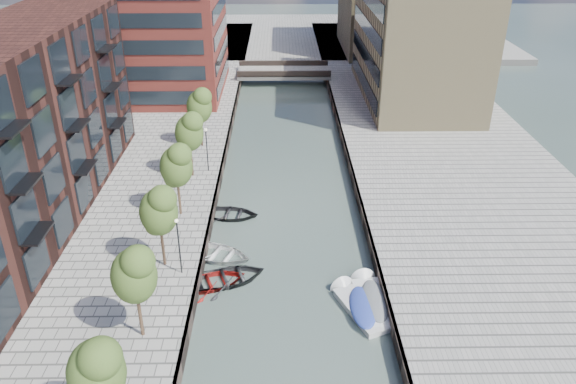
{
  "coord_description": "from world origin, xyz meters",
  "views": [
    {
      "loc": [
        -0.55,
        -6.87,
        23.05
      ],
      "look_at": [
        0.0,
        30.76,
        3.5
      ],
      "focal_mm": 35.0,
      "sensor_mm": 36.0,
      "label": 1
    }
  ],
  "objects_px": {
    "sloop_3": "(218,257)",
    "tree_4": "(176,164)",
    "car": "(376,96)",
    "bridge": "(284,72)",
    "tree_3": "(158,209)",
    "sloop_1": "(230,281)",
    "motorboat_3": "(358,306)",
    "tree_1": "(96,369)",
    "tree_2": "(134,273)",
    "motorboat_4": "(372,299)",
    "sloop_2": "(214,285)",
    "sloop_4": "(230,217)",
    "tree_5": "(189,131)",
    "tree_6": "(199,105)"
  },
  "relations": [
    {
      "from": "motorboat_3",
      "to": "tree_3",
      "type": "bearing_deg",
      "value": 164.19
    },
    {
      "from": "motorboat_4",
      "to": "sloop_3",
      "type": "bearing_deg",
      "value": 153.6
    },
    {
      "from": "tree_6",
      "to": "car",
      "type": "xyz_separation_m",
      "value": [
        19.81,
        13.94,
        -3.62
      ]
    },
    {
      "from": "tree_1",
      "to": "tree_2",
      "type": "bearing_deg",
      "value": 90.0
    },
    {
      "from": "tree_2",
      "to": "motorboat_3",
      "type": "relative_size",
      "value": 1.1
    },
    {
      "from": "tree_4",
      "to": "car",
      "type": "bearing_deg",
      "value": 54.66
    },
    {
      "from": "sloop_3",
      "to": "motorboat_4",
      "type": "relative_size",
      "value": 0.92
    },
    {
      "from": "tree_5",
      "to": "tree_6",
      "type": "distance_m",
      "value": 7.0
    },
    {
      "from": "motorboat_3",
      "to": "tree_2",
      "type": "bearing_deg",
      "value": -165.33
    },
    {
      "from": "tree_3",
      "to": "sloop_4",
      "type": "bearing_deg",
      "value": 65.1
    },
    {
      "from": "sloop_3",
      "to": "tree_4",
      "type": "bearing_deg",
      "value": 55.34
    },
    {
      "from": "tree_3",
      "to": "sloop_2",
      "type": "height_order",
      "value": "tree_3"
    },
    {
      "from": "tree_1",
      "to": "tree_2",
      "type": "height_order",
      "value": "same"
    },
    {
      "from": "tree_1",
      "to": "tree_5",
      "type": "bearing_deg",
      "value": 90.0
    },
    {
      "from": "tree_1",
      "to": "tree_4",
      "type": "xyz_separation_m",
      "value": [
        0.0,
        21.0,
        0.0
      ]
    },
    {
      "from": "tree_3",
      "to": "car",
      "type": "bearing_deg",
      "value": 60.45
    },
    {
      "from": "tree_3",
      "to": "tree_5",
      "type": "bearing_deg",
      "value": 90.0
    },
    {
      "from": "tree_2",
      "to": "car",
      "type": "bearing_deg",
      "value": 64.72
    },
    {
      "from": "car",
      "to": "tree_2",
      "type": "bearing_deg",
      "value": -95.07
    },
    {
      "from": "tree_5",
      "to": "motorboat_3",
      "type": "xyz_separation_m",
      "value": [
        12.84,
        -17.64,
        -5.1
      ]
    },
    {
      "from": "tree_5",
      "to": "car",
      "type": "distance_m",
      "value": 29.05
    },
    {
      "from": "tree_4",
      "to": "tree_5",
      "type": "relative_size",
      "value": 1.0
    },
    {
      "from": "sloop_1",
      "to": "motorboat_3",
      "type": "bearing_deg",
      "value": -129.49
    },
    {
      "from": "tree_1",
      "to": "motorboat_3",
      "type": "bearing_deg",
      "value": 38.9
    },
    {
      "from": "tree_2",
      "to": "motorboat_3",
      "type": "bearing_deg",
      "value": 14.67
    },
    {
      "from": "bridge",
      "to": "tree_6",
      "type": "bearing_deg",
      "value": -108.1
    },
    {
      "from": "tree_4",
      "to": "bridge",
      "type": "bearing_deg",
      "value": 78.0
    },
    {
      "from": "motorboat_3",
      "to": "car",
      "type": "distance_m",
      "value": 39.23
    },
    {
      "from": "tree_3",
      "to": "motorboat_3",
      "type": "relative_size",
      "value": 1.1
    },
    {
      "from": "tree_3",
      "to": "tree_2",
      "type": "bearing_deg",
      "value": -90.0
    },
    {
      "from": "tree_2",
      "to": "tree_1",
      "type": "bearing_deg",
      "value": -90.0
    },
    {
      "from": "bridge",
      "to": "car",
      "type": "xyz_separation_m",
      "value": [
        11.31,
        -12.06,
        0.3
      ]
    },
    {
      "from": "tree_3",
      "to": "tree_6",
      "type": "xyz_separation_m",
      "value": [
        0.0,
        21.0,
        0.0
      ]
    },
    {
      "from": "tree_4",
      "to": "car",
      "type": "xyz_separation_m",
      "value": [
        19.81,
        27.94,
        -3.62
      ]
    },
    {
      "from": "motorboat_4",
      "to": "bridge",
      "type": "bearing_deg",
      "value": 96.09
    },
    {
      "from": "tree_2",
      "to": "tree_5",
      "type": "height_order",
      "value": "same"
    },
    {
      "from": "tree_3",
      "to": "sloop_3",
      "type": "xyz_separation_m",
      "value": [
        3.35,
        2.23,
        -5.31
      ]
    },
    {
      "from": "tree_5",
      "to": "motorboat_4",
      "type": "distance_m",
      "value": 22.48
    },
    {
      "from": "sloop_2",
      "to": "motorboat_3",
      "type": "xyz_separation_m",
      "value": [
        9.45,
        -2.57,
        0.21
      ]
    },
    {
      "from": "sloop_4",
      "to": "tree_3",
      "type": "bearing_deg",
      "value": 162.09
    },
    {
      "from": "tree_1",
      "to": "motorboat_4",
      "type": "bearing_deg",
      "value": 38.57
    },
    {
      "from": "motorboat_4",
      "to": "sloop_1",
      "type": "bearing_deg",
      "value": 166.06
    },
    {
      "from": "tree_3",
      "to": "sloop_1",
      "type": "distance_m",
      "value": 6.93
    },
    {
      "from": "tree_1",
      "to": "sloop_1",
      "type": "relative_size",
      "value": 1.18
    },
    {
      "from": "tree_3",
      "to": "motorboat_3",
      "type": "xyz_separation_m",
      "value": [
        12.84,
        -3.64,
        -5.1
      ]
    },
    {
      "from": "bridge",
      "to": "tree_3",
      "type": "distance_m",
      "value": 47.92
    },
    {
      "from": "sloop_2",
      "to": "sloop_3",
      "type": "bearing_deg",
      "value": -21.21
    },
    {
      "from": "tree_3",
      "to": "motorboat_4",
      "type": "distance_m",
      "value": 15.04
    },
    {
      "from": "motorboat_3",
      "to": "car",
      "type": "bearing_deg",
      "value": 79.76
    },
    {
      "from": "tree_5",
      "to": "sloop_4",
      "type": "bearing_deg",
      "value": -57.11
    }
  ]
}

